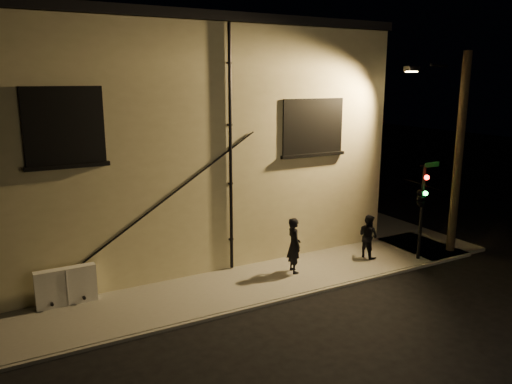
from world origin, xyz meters
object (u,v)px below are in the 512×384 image
traffic_signal (421,196)px  streetlamp_pole (456,151)px  utility_cabinet (66,286)px  pedestrian_b (368,236)px  pedestrian_a (294,245)px

traffic_signal → streetlamp_pole: bearing=7.2°
utility_cabinet → streetlamp_pole: size_ratio=0.23×
streetlamp_pole → utility_cabinet: bearing=171.4°
utility_cabinet → streetlamp_pole: (13.89, -2.10, 3.36)m
pedestrian_b → utility_cabinet: bearing=76.1°
utility_cabinet → pedestrian_a: 7.41m
pedestrian_a → traffic_signal: (4.62, -1.24, 1.47)m
pedestrian_b → streetlamp_pole: bearing=-113.0°
utility_cabinet → pedestrian_a: size_ratio=0.89×
pedestrian_b → streetlamp_pole: 4.63m
utility_cabinet → pedestrian_a: bearing=-8.6°
utility_cabinet → traffic_signal: 12.31m
traffic_signal → streetlamp_pole: streetlamp_pole is taller
streetlamp_pole → traffic_signal: bearing=-172.8°
streetlamp_pole → pedestrian_a: bearing=171.4°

